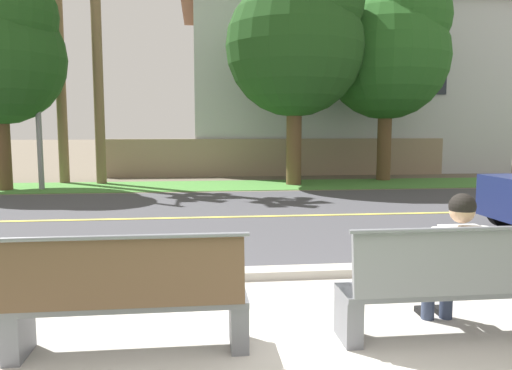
{
  "coord_description": "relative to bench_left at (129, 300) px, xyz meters",
  "views": [
    {
      "loc": [
        -0.76,
        -3.44,
        1.8
      ],
      "look_at": [
        0.02,
        3.49,
        1.0
      ],
      "focal_mm": 34.97,
      "sensor_mm": 36.0,
      "label": 1
    }
  ],
  "objects": [
    {
      "name": "far_verge_grass",
      "position": [
        1.33,
        11.7,
        -0.45
      ],
      "size": [
        48.0,
        2.8,
        0.02
      ],
      "primitive_type": "cube",
      "color": "#478438",
      "rests_on": "ground_plane"
    },
    {
      "name": "sidewalk_pavement",
      "position": [
        1.33,
        -0.02,
        -0.45
      ],
      "size": [
        44.0,
        3.6,
        0.01
      ],
      "primitive_type": "cube",
      "color": "#B7B2A8",
      "rests_on": "ground_plane"
    },
    {
      "name": "shade_tree_left",
      "position": [
        3.67,
        11.66,
        4.15
      ],
      "size": [
        4.3,
        4.3,
        7.09
      ],
      "color": "brown",
      "rests_on": "ground_plane"
    },
    {
      "name": "street_asphalt",
      "position": [
        1.33,
        6.08,
        -0.45
      ],
      "size": [
        52.0,
        8.0,
        0.01
      ],
      "primitive_type": "cube",
      "color": "#424247",
      "rests_on": "ground_plane"
    },
    {
      "name": "seated_person_white",
      "position": [
        2.77,
        0.17,
        0.22
      ],
      "size": [
        0.52,
        0.68,
        1.25
      ],
      "color": "#333D56",
      "rests_on": "ground_plane"
    },
    {
      "name": "shade_tree_centre",
      "position": [
        7.02,
        12.68,
        4.03
      ],
      "size": [
        4.18,
        4.18,
        6.9
      ],
      "color": "brown",
      "rests_on": "ground_plane"
    },
    {
      "name": "ground_plane",
      "position": [
        1.33,
        7.58,
        -0.46
      ],
      "size": [
        140.0,
        140.0,
        0.0
      ],
      "primitive_type": "plane",
      "color": "#665B4C"
    },
    {
      "name": "shade_tree_far_left",
      "position": [
        -4.99,
        11.23,
        3.59
      ],
      "size": [
        3.78,
        3.78,
        6.24
      ],
      "color": "brown",
      "rests_on": "ground_plane"
    },
    {
      "name": "streetlamp",
      "position": [
        -4.07,
        11.49,
        3.94
      ],
      "size": [
        0.24,
        2.1,
        7.76
      ],
      "color": "gray",
      "rests_on": "ground_plane"
    },
    {
      "name": "bench_left",
      "position": [
        0.0,
        0.0,
        0.0
      ],
      "size": [
        1.87,
        0.48,
        1.01
      ],
      "color": "slate",
      "rests_on": "ground_plane"
    },
    {
      "name": "house_across_street",
      "position": [
        6.7,
        18.03,
        3.29
      ],
      "size": [
        13.63,
        6.91,
        7.41
      ],
      "color": "#B7BCC1",
      "rests_on": "ground_plane"
    },
    {
      "name": "road_centre_line",
      "position": [
        1.33,
        6.08,
        -0.45
      ],
      "size": [
        48.0,
        0.14,
        0.01
      ],
      "primitive_type": "cube",
      "color": "#E0CC4C",
      "rests_on": "ground_plane"
    },
    {
      "name": "curb_edge",
      "position": [
        1.33,
        1.93,
        -0.4
      ],
      "size": [
        44.0,
        0.3,
        0.11
      ],
      "primitive_type": "cube",
      "color": "#ADA89E",
      "rests_on": "ground_plane"
    },
    {
      "name": "bench_right",
      "position": [
        2.66,
        0.0,
        0.0
      ],
      "size": [
        1.87,
        0.48,
        1.01
      ],
      "color": "slate",
      "rests_on": "ground_plane"
    },
    {
      "name": "garden_wall",
      "position": [
        3.48,
        14.83,
        0.24
      ],
      "size": [
        13.0,
        0.36,
        1.4
      ],
      "primitive_type": "cube",
      "color": "gray",
      "rests_on": "ground_plane"
    }
  ]
}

